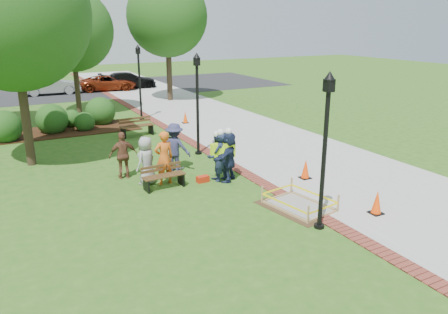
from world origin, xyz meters
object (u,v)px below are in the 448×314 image
wet_concrete_pad (299,200)px  lamp_near (325,141)px  hivis_worker_c (217,155)px  cone_front (377,203)px  bench_near (164,181)px  hivis_worker_a (229,155)px  hivis_worker_b (220,155)px

wet_concrete_pad → lamp_near: size_ratio=0.60×
wet_concrete_pad → hivis_worker_c: hivis_worker_c is taller
wet_concrete_pad → cone_front: bearing=-40.3°
wet_concrete_pad → bench_near: 4.62m
hivis_worker_a → hivis_worker_b: (-0.25, 0.12, -0.02)m
hivis_worker_a → cone_front: bearing=-61.4°
wet_concrete_pad → hivis_worker_c: size_ratio=1.44×
hivis_worker_b → lamp_near: bearing=-81.6°
wet_concrete_pad → bench_near: size_ratio=1.72×
cone_front → hivis_worker_c: bearing=119.1°
bench_near → hivis_worker_b: (2.04, -0.23, 0.69)m
cone_front → lamp_near: bearing=178.1°
hivis_worker_b → cone_front: bearing=-59.7°
lamp_near → hivis_worker_c: size_ratio=2.40×
bench_near → lamp_near: lamp_near is taller
cone_front → lamp_near: (-2.06, 0.07, 2.12)m
cone_front → hivis_worker_c: hivis_worker_c is taller
lamp_near → wet_concrete_pad: bearing=75.9°
lamp_near → hivis_worker_b: lamp_near is taller
bench_near → cone_front: size_ratio=2.02×
hivis_worker_c → lamp_near: bearing=-82.0°
hivis_worker_b → hivis_worker_c: (-0.01, 0.26, -0.05)m
bench_near → cone_front: bench_near is taller
hivis_worker_b → hivis_worker_a: bearing=-25.9°
cone_front → hivis_worker_c: (-2.74, 4.93, 0.53)m
wet_concrete_pad → bench_near: bearing=131.7°
wet_concrete_pad → hivis_worker_b: bearing=107.7°
wet_concrete_pad → hivis_worker_a: size_ratio=1.32×
bench_near → hivis_worker_a: (2.30, -0.35, 0.70)m
lamp_near → hivis_worker_a: 4.75m
wet_concrete_pad → bench_near: bench_near is taller
wet_concrete_pad → hivis_worker_a: bearing=104.0°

